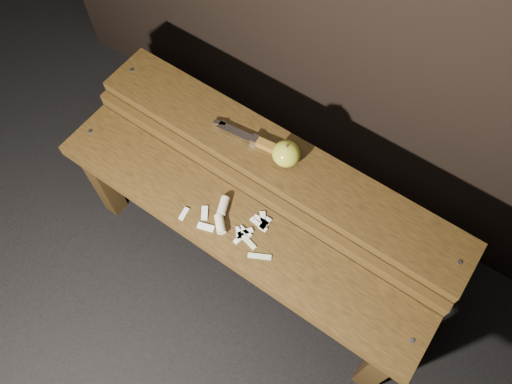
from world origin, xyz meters
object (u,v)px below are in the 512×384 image
Objects in this scene: bench_front_tier at (232,237)px; bench_rear_tier at (276,172)px; apple at (286,154)px; knife at (263,144)px.

bench_rear_tier is at bearing 90.00° from bench_front_tier.
bench_front_tier is 0.23m from bench_rear_tier.
apple is (0.03, 0.00, 0.12)m from bench_rear_tier.
bench_front_tier is at bearing -76.88° from knife.
bench_front_tier is at bearing -90.00° from bench_rear_tier.
knife is at bearing 103.12° from bench_front_tier.
bench_front_tier is 14.26× the size of apple.
knife is (-0.05, 0.01, 0.10)m from bench_rear_tier.
apple reaches higher than knife.
bench_rear_tier is 0.12m from apple.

